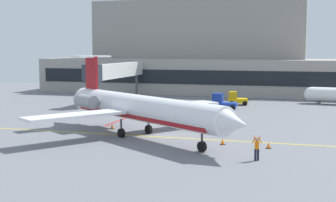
% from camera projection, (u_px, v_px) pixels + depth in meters
% --- Properties ---
extents(ground, '(120.00, 120.00, 0.11)m').
position_uv_depth(ground, '(159.00, 136.00, 49.28)').
color(ground, slate).
extents(terminal_building, '(74.11, 14.69, 18.14)m').
position_uv_depth(terminal_building, '(215.00, 57.00, 95.23)').
color(terminal_building, gray).
rests_on(terminal_building, ground).
extents(jet_bridge_east, '(2.40, 21.36, 6.32)m').
position_uv_depth(jet_bridge_east, '(116.00, 71.00, 80.67)').
color(jet_bridge_east, silver).
rests_on(jet_bridge_east, ground).
extents(regional_jet, '(24.49, 19.98, 7.92)m').
position_uv_depth(regional_jet, '(139.00, 108.00, 48.36)').
color(regional_jet, white).
rests_on(regional_jet, ground).
extents(baggage_tug, '(3.61, 2.16, 2.23)m').
position_uv_depth(baggage_tug, '(222.00, 102.00, 70.50)').
color(baggage_tug, '#19389E').
rests_on(baggage_tug, ground).
extents(pushback_tractor, '(3.21, 2.68, 2.08)m').
position_uv_depth(pushback_tractor, '(236.00, 99.00, 75.21)').
color(pushback_tractor, '#E5B20C').
rests_on(pushback_tractor, ground).
extents(fuel_tank, '(8.21, 2.99, 2.63)m').
position_uv_depth(fuel_tank, '(331.00, 95.00, 76.07)').
color(fuel_tank, white).
rests_on(fuel_tank, ground).
extents(marshaller, '(0.83, 0.34, 1.99)m').
position_uv_depth(marshaller, '(257.00, 148.00, 38.16)').
color(marshaller, '#191E33').
rests_on(marshaller, ground).
extents(safety_cone_alpha, '(0.47, 0.47, 0.55)m').
position_uv_depth(safety_cone_alpha, '(206.00, 122.00, 56.39)').
color(safety_cone_alpha, orange).
rests_on(safety_cone_alpha, ground).
extents(safety_cone_bravo, '(0.47, 0.47, 0.55)m').
position_uv_depth(safety_cone_bravo, '(223.00, 142.00, 44.55)').
color(safety_cone_bravo, orange).
rests_on(safety_cone_bravo, ground).
extents(safety_cone_charlie, '(0.47, 0.47, 0.55)m').
position_uv_depth(safety_cone_charlie, '(269.00, 146.00, 42.84)').
color(safety_cone_charlie, orange).
rests_on(safety_cone_charlie, ground).
extents(safety_cone_delta, '(0.47, 0.47, 0.55)m').
position_uv_depth(safety_cone_delta, '(112.00, 127.00, 53.16)').
color(safety_cone_delta, orange).
rests_on(safety_cone_delta, ground).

